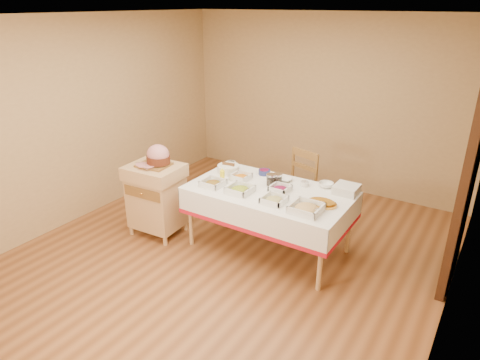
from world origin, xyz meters
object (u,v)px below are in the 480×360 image
object	(u,v)px
preserve_jar_right	(278,180)
brass_platter	(322,203)
plate_stack	(346,189)
butcher_cart	(156,195)
preserve_jar_left	(271,180)
ham_on_board	(157,157)
dining_chair	(296,189)
dining_table	(269,203)
mustard_bottle	(222,176)
bread_basket	(228,169)

from	to	relation	value
preserve_jar_right	brass_platter	distance (m)	0.68
plate_stack	preserve_jar_right	bearing A→B (deg)	-165.15
butcher_cart	preserve_jar_left	bearing A→B (deg)	22.20
ham_on_board	preserve_jar_right	bearing A→B (deg)	22.89
preserve_jar_left	dining_chair	bearing A→B (deg)	83.74
dining_table	brass_platter	distance (m)	0.67
dining_chair	ham_on_board	distance (m)	1.77
mustard_bottle	bread_basket	size ratio (longest dim) A/B	0.66
dining_chair	plate_stack	bearing A→B (deg)	-22.11
plate_stack	dining_chair	bearing A→B (deg)	157.89
bread_basket	plate_stack	xyz separation A→B (m)	(1.44, 0.19, -0.00)
mustard_bottle	bread_basket	distance (m)	0.31
preserve_jar_left	plate_stack	xyz separation A→B (m)	(0.81, 0.26, -0.01)
dining_table	bread_basket	xyz separation A→B (m)	(-0.68, 0.18, 0.21)
preserve_jar_left	mustard_bottle	bearing A→B (deg)	-156.68
dining_table	dining_chair	size ratio (longest dim) A/B	1.82
dining_chair	bread_basket	bearing A→B (deg)	-144.25
preserve_jar_left	dining_table	bearing A→B (deg)	-66.63
preserve_jar_right	brass_platter	bearing A→B (deg)	-18.85
dining_chair	preserve_jar_left	world-z (taller)	dining_chair
dining_table	mustard_bottle	bearing A→B (deg)	-169.91
butcher_cart	mustard_bottle	distance (m)	0.90
butcher_cart	brass_platter	distance (m)	2.05
mustard_bottle	plate_stack	world-z (taller)	mustard_bottle
ham_on_board	plate_stack	xyz separation A→B (m)	(2.07, 0.76, -0.21)
ham_on_board	plate_stack	world-z (taller)	ham_on_board
brass_platter	dining_table	bearing A→B (deg)	176.60
bread_basket	plate_stack	world-z (taller)	bread_basket
plate_stack	bread_basket	bearing A→B (deg)	-172.31
preserve_jar_left	bread_basket	xyz separation A→B (m)	(-0.63, 0.06, -0.01)
dining_chair	preserve_jar_right	bearing A→B (deg)	-90.40
dining_chair	dining_table	bearing A→B (deg)	-90.71
ham_on_board	mustard_bottle	world-z (taller)	ham_on_board
ham_on_board	bread_basket	bearing A→B (deg)	41.63
bread_basket	dining_chair	bearing A→B (deg)	35.75
dining_table	preserve_jar_right	xyz separation A→B (m)	(0.00, 0.18, 0.22)
dining_chair	plate_stack	xyz separation A→B (m)	(0.75, -0.30, 0.29)
dining_chair	brass_platter	distance (m)	1.00
dining_chair	butcher_cart	bearing A→B (deg)	-141.33
dining_table	preserve_jar_left	distance (m)	0.26
mustard_bottle	preserve_jar_left	bearing A→B (deg)	23.32
ham_on_board	butcher_cart	bearing A→B (deg)	-141.87
butcher_cart	plate_stack	xyz separation A→B (m)	(2.11, 0.79, 0.29)
preserve_jar_left	bread_basket	world-z (taller)	preserve_jar_left
dining_table	bread_basket	bearing A→B (deg)	164.87
butcher_cart	brass_platter	xyz separation A→B (m)	(2.00, 0.37, 0.27)
dining_table	dining_chair	distance (m)	0.69
preserve_jar_right	mustard_bottle	distance (m)	0.65
dining_table	ham_on_board	world-z (taller)	ham_on_board
dining_table	preserve_jar_right	bearing A→B (deg)	88.42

